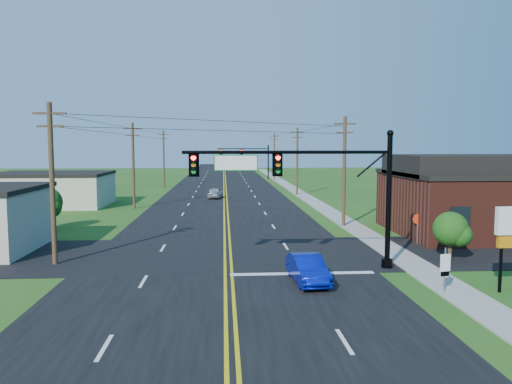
{
  "coord_description": "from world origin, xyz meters",
  "views": [
    {
      "loc": [
        -0.06,
        -18.1,
        6.66
      ],
      "look_at": [
        1.78,
        10.0,
        4.02
      ],
      "focal_mm": 35.0,
      "sensor_mm": 36.0,
      "label": 1
    }
  ],
  "objects": [
    {
      "name": "utility_pole_left_a",
      "position": [
        -9.5,
        10.0,
        4.72
      ],
      "size": [
        1.8,
        0.28,
        9.0
      ],
      "color": "#3C2C1B",
      "rests_on": "ground"
    },
    {
      "name": "signal_mast_far",
      "position": [
        4.44,
        80.0,
        4.55
      ],
      "size": [
        10.98,
        0.6,
        7.48
      ],
      "color": "black",
      "rests_on": "ground"
    },
    {
      "name": "utility_pole_right_a",
      "position": [
        9.8,
        22.0,
        4.72
      ],
      "size": [
        1.8,
        0.28,
        9.0
      ],
      "color": "#3C2C1B",
      "rests_on": "ground"
    },
    {
      "name": "utility_pole_left_c",
      "position": [
        -9.5,
        62.0,
        4.72
      ],
      "size": [
        1.8,
        0.28,
        9.0
      ],
      "color": "#3C2C1B",
      "rests_on": "ground"
    },
    {
      "name": "tree_right_back",
      "position": [
        16.0,
        26.0,
        2.6
      ],
      "size": [
        3.0,
        3.0,
        4.1
      ],
      "color": "#3C2C1B",
      "rests_on": "ground"
    },
    {
      "name": "road_main",
      "position": [
        0.0,
        50.0,
        0.02
      ],
      "size": [
        16.0,
        220.0,
        0.04
      ],
      "primitive_type": "cube",
      "color": "black",
      "rests_on": "ground"
    },
    {
      "name": "blue_car",
      "position": [
        3.98,
        5.38,
        0.66
      ],
      "size": [
        1.71,
        4.1,
        1.32
      ],
      "primitive_type": "imported",
      "rotation": [
        0.0,
        0.0,
        0.08
      ],
      "color": "#07149A",
      "rests_on": "ground"
    },
    {
      "name": "utility_pole_right_b",
      "position": [
        9.8,
        48.0,
        4.72
      ],
      "size": [
        1.8,
        0.28,
        9.0
      ],
      "color": "#3C2C1B",
      "rests_on": "ground"
    },
    {
      "name": "ground",
      "position": [
        0.0,
        0.0,
        0.0
      ],
      "size": [
        260.0,
        260.0,
        0.0
      ],
      "primitive_type": "plane",
      "color": "#194B15",
      "rests_on": "ground"
    },
    {
      "name": "cream_bldg_far",
      "position": [
        -19.0,
        38.0,
        1.86
      ],
      "size": [
        12.2,
        9.2,
        3.7
      ],
      "color": "beige",
      "rests_on": "ground"
    },
    {
      "name": "tree_left",
      "position": [
        -14.0,
        22.0,
        2.16
      ],
      "size": [
        2.4,
        2.4,
        3.37
      ],
      "color": "#3C2C1B",
      "rests_on": "ground"
    },
    {
      "name": "signal_mast_main",
      "position": [
        4.34,
        8.0,
        4.75
      ],
      "size": [
        11.3,
        0.6,
        7.48
      ],
      "color": "black",
      "rests_on": "ground"
    },
    {
      "name": "stop_sign",
      "position": [
        13.0,
        14.28,
        1.51
      ],
      "size": [
        0.7,
        0.32,
        2.09
      ],
      "rotation": [
        0.0,
        0.0,
        -0.4
      ],
      "color": "slate",
      "rests_on": "ground"
    },
    {
      "name": "utility_pole_left_b",
      "position": [
        -9.5,
        35.0,
        4.72
      ],
      "size": [
        1.8,
        0.28,
        9.0
      ],
      "color": "#3C2C1B",
      "rests_on": "ground"
    },
    {
      "name": "route_sign",
      "position": [
        9.85,
        3.25,
        1.22
      ],
      "size": [
        0.52,
        0.14,
        2.09
      ],
      "rotation": [
        0.0,
        0.0,
        0.22
      ],
      "color": "slate",
      "rests_on": "ground"
    },
    {
      "name": "utility_pole_right_c",
      "position": [
        9.8,
        78.0,
        4.72
      ],
      "size": [
        1.8,
        0.28,
        9.0
      ],
      "color": "#3C2C1B",
      "rests_on": "ground"
    },
    {
      "name": "shrub_corner",
      "position": [
        13.0,
        9.5,
        1.85
      ],
      "size": [
        2.0,
        2.0,
        2.86
      ],
      "color": "#3C2C1B",
      "rests_on": "ground"
    },
    {
      "name": "distant_car",
      "position": [
        -1.11,
        44.54,
        0.67
      ],
      "size": [
        2.04,
        4.09,
        1.34
      ],
      "primitive_type": "imported",
      "rotation": [
        0.0,
        0.0,
        3.02
      ],
      "color": "#B3B4B8",
      "rests_on": "ground"
    },
    {
      "name": "sidewalk",
      "position": [
        10.5,
        40.0,
        0.04
      ],
      "size": [
        2.0,
        160.0,
        0.08
      ],
      "primitive_type": "cube",
      "color": "gray",
      "rests_on": "ground"
    },
    {
      "name": "road_cross",
      "position": [
        0.0,
        12.0,
        0.02
      ],
      "size": [
        70.0,
        10.0,
        0.04
      ],
      "primitive_type": "cube",
      "color": "black",
      "rests_on": "ground"
    },
    {
      "name": "brick_building",
      "position": [
        20.0,
        18.0,
        2.35
      ],
      "size": [
        14.2,
        11.2,
        4.7
      ],
      "color": "#552218",
      "rests_on": "ground"
    }
  ]
}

